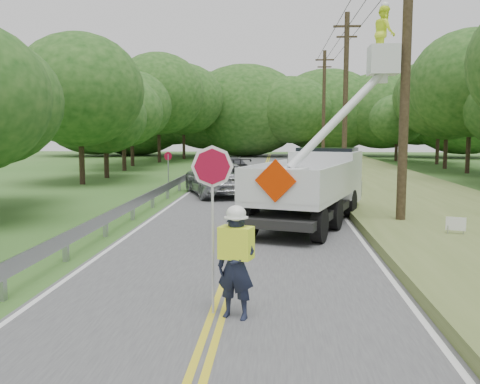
{
  "coord_description": "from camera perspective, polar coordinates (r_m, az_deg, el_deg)",
  "views": [
    {
      "loc": [
        1.01,
        -8.3,
        3.18
      ],
      "look_at": [
        0.0,
        6.0,
        1.5
      ],
      "focal_mm": 39.79,
      "sensor_mm": 36.0,
      "label": 1
    }
  ],
  "objects": [
    {
      "name": "road",
      "position": [
        22.55,
        1.44,
        -1.4
      ],
      "size": [
        7.2,
        96.0,
        0.03
      ],
      "color": "#444547",
      "rests_on": "ground"
    },
    {
      "name": "suv_darkgrey",
      "position": [
        34.55,
        -1.44,
        2.63
      ],
      "size": [
        3.75,
        5.4,
        1.45
      ],
      "primitive_type": "imported",
      "rotation": [
        0.0,
        0.0,
        3.52
      ],
      "color": "#35373D",
      "rests_on": "road"
    },
    {
      "name": "treeline_horizon",
      "position": [
        64.71,
        1.86,
        8.73
      ],
      "size": [
        57.06,
        14.54,
        11.11
      ],
      "color": "#163F12",
      "rests_on": "ground"
    },
    {
      "name": "tall_grass_verge",
      "position": [
        23.31,
        19.15,
        -1.16
      ],
      "size": [
        7.0,
        96.0,
        0.3
      ],
      "primitive_type": "cube",
      "color": "#576831",
      "rests_on": "ground"
    },
    {
      "name": "yard_sign",
      "position": [
        15.97,
        22.13,
        -3.28
      ],
      "size": [
        0.51,
        0.21,
        0.77
      ],
      "color": "white",
      "rests_on": "ground"
    },
    {
      "name": "flagger",
      "position": [
        8.94,
        -0.5,
        -7.06
      ],
      "size": [
        1.14,
        0.6,
        2.9
      ],
      "color": "#191E33",
      "rests_on": "road"
    },
    {
      "name": "treeline_left",
      "position": [
        41.07,
        -12.04,
        9.96
      ],
      "size": [
        10.48,
        57.48,
        10.66
      ],
      "color": "#332319",
      "rests_on": "ground"
    },
    {
      "name": "ground",
      "position": [
        8.95,
        -2.8,
        -14.14
      ],
      "size": [
        140.0,
        140.0,
        0.0
      ],
      "primitive_type": "plane",
      "color": "#2A5A1C",
      "rests_on": "ground"
    },
    {
      "name": "utility_poles",
      "position": [
        25.71,
        13.21,
        11.16
      ],
      "size": [
        1.6,
        43.3,
        10.0
      ],
      "color": "black",
      "rests_on": "ground"
    },
    {
      "name": "bucket_truck",
      "position": [
        18.67,
        8.57,
        1.69
      ],
      "size": [
        4.93,
        7.54,
        6.98
      ],
      "color": "black",
      "rests_on": "road"
    },
    {
      "name": "guardrail",
      "position": [
        23.89,
        -8.13,
        0.3
      ],
      "size": [
        0.18,
        48.0,
        0.77
      ],
      "color": "#989BA0",
      "rests_on": "ground"
    },
    {
      "name": "suv_silver",
      "position": [
        26.08,
        -2.28,
        1.48
      ],
      "size": [
        4.39,
        6.29,
        1.6
      ],
      "primitive_type": "imported",
      "rotation": [
        0.0,
        0.0,
        3.48
      ],
      "color": "#AEB1B6",
      "rests_on": "road"
    },
    {
      "name": "stop_sign_permanent",
      "position": [
        26.86,
        -7.71,
        2.72
      ],
      "size": [
        0.35,
        0.32,
        2.1
      ],
      "color": "#989BA0",
      "rests_on": "ground"
    }
  ]
}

